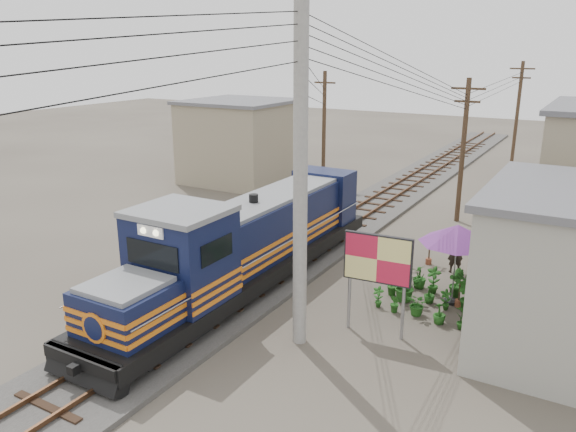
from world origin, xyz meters
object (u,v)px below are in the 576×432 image
Objects in this scene: locomotive at (246,246)px; billboard at (377,262)px; vendor at (456,252)px; market_umbrella at (458,234)px.

locomotive is 5.35m from billboard.
billboard is 1.89× the size of vendor.
locomotive is 7.22m from market_umbrella.
locomotive is at bearing 166.38° from billboard.
market_umbrella reaches higher than vendor.
billboard is 1.04× the size of market_umbrella.
locomotive is at bearing 9.22° from vendor.
billboard is 6.35m from vendor.
locomotive is 8.10m from vendor.
market_umbrella is (6.73, 2.49, 0.82)m from locomotive.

